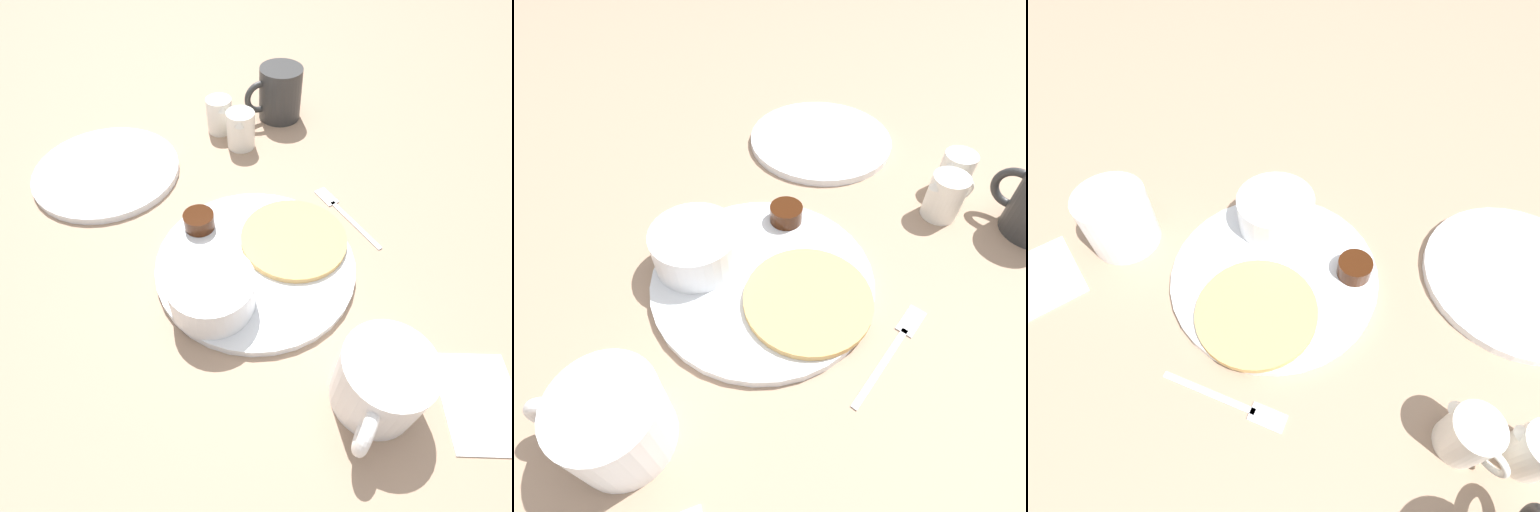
% 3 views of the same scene
% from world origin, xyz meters
% --- Properties ---
extents(ground_plane, '(4.00, 4.00, 0.00)m').
position_xyz_m(ground_plane, '(0.00, 0.00, 0.00)').
color(ground_plane, '#9E7F66').
extents(plate, '(0.27, 0.27, 0.01)m').
position_xyz_m(plate, '(0.00, 0.00, 0.01)').
color(plate, white).
rests_on(plate, ground_plane).
extents(pancake_stack, '(0.15, 0.15, 0.01)m').
position_xyz_m(pancake_stack, '(0.03, -0.06, 0.02)').
color(pancake_stack, tan).
rests_on(pancake_stack, plate).
extents(bowl, '(0.11, 0.11, 0.05)m').
position_xyz_m(bowl, '(-0.06, 0.06, 0.04)').
color(bowl, white).
rests_on(bowl, plate).
extents(syrup_cup, '(0.04, 0.04, 0.02)m').
position_xyz_m(syrup_cup, '(0.08, 0.07, 0.02)').
color(syrup_cup, '#38190A').
rests_on(syrup_cup, plate).
extents(butter_ramekin, '(0.05, 0.05, 0.05)m').
position_xyz_m(butter_ramekin, '(-0.06, 0.09, 0.03)').
color(butter_ramekin, white).
rests_on(butter_ramekin, plate).
extents(coffee_mug, '(0.12, 0.10, 0.09)m').
position_xyz_m(coffee_mug, '(-0.20, -0.10, 0.04)').
color(coffee_mug, white).
rests_on(coffee_mug, ground_plane).
extents(creamer_pitcher_near, '(0.08, 0.05, 0.07)m').
position_xyz_m(creamer_pitcher_near, '(0.28, -0.02, 0.03)').
color(creamer_pitcher_near, white).
rests_on(creamer_pitcher_near, ground_plane).
extents(creamer_pitcher_far, '(0.07, 0.05, 0.07)m').
position_xyz_m(creamer_pitcher_far, '(0.34, 0.01, 0.03)').
color(creamer_pitcher_far, white).
rests_on(creamer_pitcher_far, ground_plane).
extents(fork, '(0.14, 0.07, 0.00)m').
position_xyz_m(fork, '(0.09, -0.15, 0.00)').
color(fork, silver).
rests_on(fork, ground_plane).
extents(napkin, '(0.13, 0.10, 0.00)m').
position_xyz_m(napkin, '(-0.23, -0.21, 0.00)').
color(napkin, white).
rests_on(napkin, ground_plane).
extents(second_mug, '(0.08, 0.11, 0.10)m').
position_xyz_m(second_mug, '(0.37, -0.11, 0.05)').
color(second_mug, '#333333').
rests_on(second_mug, ground_plane).
extents(far_plate, '(0.24, 0.24, 0.01)m').
position_xyz_m(far_plate, '(0.24, 0.22, 0.01)').
color(far_plate, white).
rests_on(far_plate, ground_plane).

